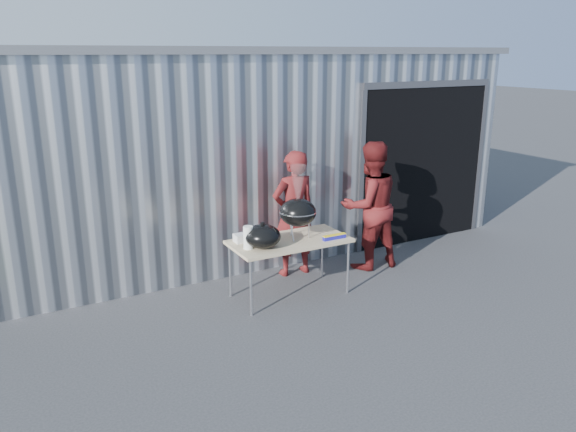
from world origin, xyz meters
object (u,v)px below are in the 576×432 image
person_bystander (370,206)px  person_cook (294,214)px  folding_table (289,243)px  kettle_grill (298,207)px

person_bystander → person_cook: bearing=-10.9°
folding_table → person_cook: (0.41, 0.62, 0.17)m
kettle_grill → person_bystander: size_ratio=0.51×
folding_table → kettle_grill: kettle_grill is taller
kettle_grill → person_bystander: (1.37, 0.34, -0.24)m
person_cook → person_bystander: person_bystander is taller
person_cook → person_bystander: size_ratio=0.96×
person_bystander → kettle_grill: bearing=17.5°
person_cook → kettle_grill: bearing=65.8°
person_cook → person_bystander: 1.12m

